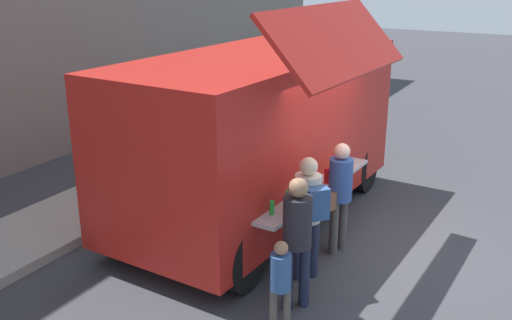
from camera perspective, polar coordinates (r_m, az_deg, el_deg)
The scene contains 7 objects.
ground_plane at distance 8.90m, azimuth 10.95°, elevation -8.31°, with size 60.00×60.00×0.00m, color #38383D.
food_truck_main at distance 9.17m, azimuth 0.41°, elevation 2.90°, with size 5.57×3.27×3.50m.
trash_bin at distance 13.85m, azimuth -0.11°, elevation 4.04°, with size 0.60×0.60×0.93m, color #2C5C37.
customer_front_ordering at distance 8.27m, azimuth 8.27°, elevation -2.86°, with size 0.54×0.34×1.65m.
customer_mid_with_backpack at distance 7.47m, azimuth 5.24°, elevation -4.66°, with size 0.51×0.54×1.70m.
customer_rear_waiting at distance 6.85m, azimuth 4.09°, elevation -7.15°, with size 0.34×0.34×1.69m.
child_near_queue at distance 6.53m, azimuth 2.44°, elevation -11.71°, with size 0.24×0.24×1.16m.
Camera 1 is at (-7.59, -2.35, 4.01)m, focal length 40.46 mm.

